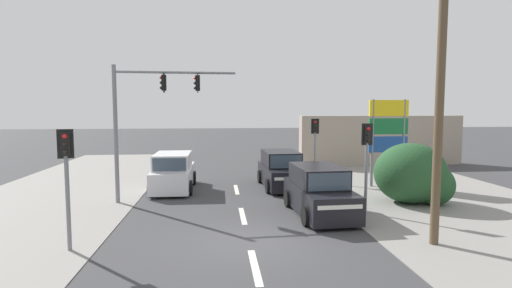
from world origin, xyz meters
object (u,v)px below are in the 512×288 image
object	(u,v)px
utility_pole_foreground_right	(438,50)
shopping_plaza_sign	(388,130)
traffic_signal_mast	(146,108)
suv_kerbside_parked	(173,173)
pedestal_signal_left_kerb	(66,169)
pedestal_signal_right_kerb	(367,153)
suv_crossing_left	(319,192)
pedestal_signal_far_median	(315,139)
suv_oncoming_near	(281,170)

from	to	relation	value
utility_pole_foreground_right	shopping_plaza_sign	distance (m)	9.68
traffic_signal_mast	shopping_plaza_sign	xyz separation A→B (m)	(12.03, 2.36, -1.16)
suv_kerbside_parked	shopping_plaza_sign	bearing A→B (deg)	-0.84
traffic_signal_mast	pedestal_signal_left_kerb	world-z (taller)	traffic_signal_mast
pedestal_signal_left_kerb	shopping_plaza_sign	size ratio (longest dim) A/B	0.77
utility_pole_foreground_right	pedestal_signal_right_kerb	xyz separation A→B (m)	(-0.63, 3.70, -3.42)
pedestal_signal_right_kerb	shopping_plaza_sign	xyz separation A→B (m)	(3.16, 5.20, 0.57)
shopping_plaza_sign	suv_crossing_left	xyz separation A→B (m)	(-5.02, -5.13, -2.10)
utility_pole_foreground_right	shopping_plaza_sign	world-z (taller)	utility_pole_foreground_right
utility_pole_foreground_right	traffic_signal_mast	size ratio (longest dim) A/B	1.82
pedestal_signal_far_median	pedestal_signal_right_kerb	bearing A→B (deg)	-87.28
shopping_plaza_sign	utility_pole_foreground_right	bearing A→B (deg)	-105.86
utility_pole_foreground_right	pedestal_signal_far_median	bearing A→B (deg)	95.16
pedestal_signal_left_kerb	traffic_signal_mast	bearing A→B (deg)	78.34
traffic_signal_mast	utility_pole_foreground_right	bearing A→B (deg)	-34.50
utility_pole_foreground_right	traffic_signal_mast	world-z (taller)	utility_pole_foreground_right
suv_oncoming_near	pedestal_signal_left_kerb	bearing A→B (deg)	-131.21
pedestal_signal_far_median	shopping_plaza_sign	bearing A→B (deg)	-26.65
suv_crossing_left	shopping_plaza_sign	bearing A→B (deg)	45.62
pedestal_signal_far_median	suv_kerbside_parked	size ratio (longest dim) A/B	0.78
pedestal_signal_far_median	suv_oncoming_near	distance (m)	2.98
pedestal_signal_far_median	traffic_signal_mast	bearing A→B (deg)	-154.29
pedestal_signal_left_kerb	pedestal_signal_far_median	xyz separation A→B (m)	(9.78, 10.12, 0.00)
traffic_signal_mast	pedestal_signal_left_kerb	bearing A→B (deg)	-101.66
suv_crossing_left	suv_kerbside_parked	size ratio (longest dim) A/B	1.01
suv_oncoming_near	suv_kerbside_parked	bearing A→B (deg)	-178.01
shopping_plaza_sign	suv_oncoming_near	distance (m)	6.02
pedestal_signal_far_median	shopping_plaza_sign	world-z (taller)	shopping_plaza_sign
suv_kerbside_parked	suv_oncoming_near	xyz separation A→B (m)	(5.56, 0.19, 0.00)
traffic_signal_mast	suv_oncoming_near	distance (m)	7.68
shopping_plaza_sign	suv_kerbside_parked	xyz separation A→B (m)	(-11.19, 0.16, -2.10)
traffic_signal_mast	pedestal_signal_right_kerb	distance (m)	9.47
pedestal_signal_right_kerb	pedestal_signal_far_median	xyz separation A→B (m)	(-0.33, 6.95, 0.00)
suv_oncoming_near	pedestal_signal_right_kerb	bearing A→B (deg)	-66.02
traffic_signal_mast	suv_kerbside_parked	world-z (taller)	traffic_signal_mast
traffic_signal_mast	pedestal_signal_left_kerb	xyz separation A→B (m)	(-1.24, -6.01, -1.73)
pedestal_signal_right_kerb	suv_oncoming_near	world-z (taller)	pedestal_signal_right_kerb
pedestal_signal_far_median	suv_oncoming_near	world-z (taller)	pedestal_signal_far_median
pedestal_signal_left_kerb	pedestal_signal_right_kerb	bearing A→B (deg)	17.42
utility_pole_foreground_right	pedestal_signal_far_median	world-z (taller)	utility_pole_foreground_right
suv_kerbside_parked	suv_oncoming_near	distance (m)	5.57
traffic_signal_mast	suv_crossing_left	size ratio (longest dim) A/B	1.30
shopping_plaza_sign	suv_crossing_left	size ratio (longest dim) A/B	1.00
pedestal_signal_left_kerb	suv_crossing_left	size ratio (longest dim) A/B	0.77
shopping_plaza_sign	traffic_signal_mast	bearing A→B (deg)	-168.89
pedestal_signal_right_kerb	suv_crossing_left	size ratio (longest dim) A/B	0.77
suv_crossing_left	suv_oncoming_near	distance (m)	5.52
utility_pole_foreground_right	pedestal_signal_left_kerb	xyz separation A→B (m)	(-10.74, 0.52, -3.42)
suv_kerbside_parked	suv_oncoming_near	world-z (taller)	same
utility_pole_foreground_right	pedestal_signal_far_median	xyz separation A→B (m)	(-0.96, 10.64, -3.42)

